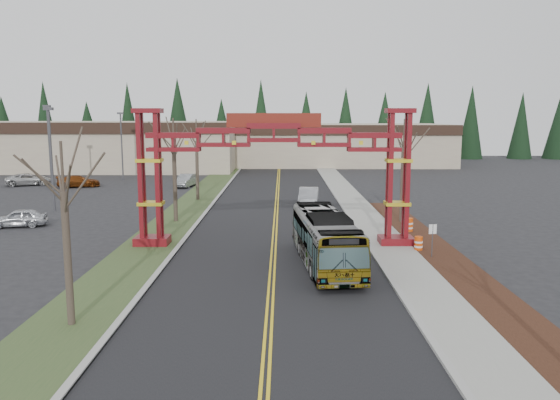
{
  "coord_description": "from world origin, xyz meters",
  "views": [
    {
      "loc": [
        0.55,
        -16.94,
        8.42
      ],
      "look_at": [
        0.41,
        15.36,
        3.43
      ],
      "focal_mm": 35.0,
      "sensor_mm": 36.0,
      "label": 1
    }
  ],
  "objects_px": {
    "retail_building_east": "(336,144)",
    "street_sign": "(433,234)",
    "gateway_arch": "(274,154)",
    "light_pole_mid": "(49,140)",
    "bare_tree_median_mid": "(174,146)",
    "barrel_mid": "(404,236)",
    "transit_bus": "(325,239)",
    "bare_tree_median_far": "(197,141)",
    "light_pole_near": "(51,152)",
    "parked_car_far_a": "(186,180)",
    "bare_tree_right_far": "(404,147)",
    "parked_car_near_a": "(19,218)",
    "parked_car_mid_a": "(78,181)",
    "bare_tree_median_near": "(64,193)",
    "barrel_south": "(418,244)",
    "light_pole_far": "(122,141)",
    "parked_car_far_b": "(29,179)",
    "retail_building_west": "(95,145)",
    "barrel_north": "(409,225)"
  },
  "relations": [
    {
      "from": "bare_tree_median_mid",
      "to": "parked_car_far_a",
      "type": "bearing_deg",
      "value": 97.77
    },
    {
      "from": "bare_tree_median_near",
      "to": "barrel_north",
      "type": "xyz_separation_m",
      "value": [
        17.77,
        17.9,
        -4.9
      ]
    },
    {
      "from": "bare_tree_median_near",
      "to": "bare_tree_right_far",
      "type": "bearing_deg",
      "value": 50.17
    },
    {
      "from": "light_pole_near",
      "to": "light_pole_mid",
      "type": "height_order",
      "value": "light_pole_mid"
    },
    {
      "from": "retail_building_east",
      "to": "street_sign",
      "type": "relative_size",
      "value": 18.22
    },
    {
      "from": "bare_tree_median_far",
      "to": "light_pole_mid",
      "type": "relative_size",
      "value": 0.84
    },
    {
      "from": "barrel_mid",
      "to": "bare_tree_median_far",
      "type": "bearing_deg",
      "value": 132.09
    },
    {
      "from": "retail_building_west",
      "to": "bare_tree_median_near",
      "type": "distance_m",
      "value": 71.36
    },
    {
      "from": "bare_tree_median_mid",
      "to": "barrel_mid",
      "type": "relative_size",
      "value": 9.28
    },
    {
      "from": "parked_car_far_a",
      "to": "barrel_north",
      "type": "relative_size",
      "value": 4.26
    },
    {
      "from": "retail_building_east",
      "to": "light_pole_near",
      "type": "relative_size",
      "value": 4.15
    },
    {
      "from": "bare_tree_median_mid",
      "to": "barrel_south",
      "type": "xyz_separation_m",
      "value": [
        17.08,
        -9.61,
        -5.56
      ]
    },
    {
      "from": "retail_building_west",
      "to": "parked_car_far_b",
      "type": "bearing_deg",
      "value": -91.3
    },
    {
      "from": "barrel_mid",
      "to": "transit_bus",
      "type": "bearing_deg",
      "value": -135.78
    },
    {
      "from": "gateway_arch",
      "to": "light_pole_mid",
      "type": "height_order",
      "value": "light_pole_mid"
    },
    {
      "from": "parked_car_mid_a",
      "to": "street_sign",
      "type": "bearing_deg",
      "value": -153.62
    },
    {
      "from": "bare_tree_median_far",
      "to": "barrel_mid",
      "type": "bearing_deg",
      "value": -47.91
    },
    {
      "from": "parked_car_near_a",
      "to": "barrel_north",
      "type": "height_order",
      "value": "parked_car_near_a"
    },
    {
      "from": "transit_bus",
      "to": "bare_tree_median_mid",
      "type": "bearing_deg",
      "value": 125.68
    },
    {
      "from": "parked_car_near_a",
      "to": "light_pole_mid",
      "type": "height_order",
      "value": "light_pole_mid"
    },
    {
      "from": "transit_bus",
      "to": "retail_building_west",
      "type": "bearing_deg",
      "value": 114.09
    },
    {
      "from": "transit_bus",
      "to": "bare_tree_median_far",
      "type": "height_order",
      "value": "bare_tree_median_far"
    },
    {
      "from": "bare_tree_median_mid",
      "to": "street_sign",
      "type": "height_order",
      "value": "bare_tree_median_mid"
    },
    {
      "from": "bare_tree_median_near",
      "to": "barrel_south",
      "type": "distance_m",
      "value": 21.62
    },
    {
      "from": "bare_tree_median_near",
      "to": "parked_car_far_a",
      "type": "bearing_deg",
      "value": 93.91
    },
    {
      "from": "retail_building_east",
      "to": "parked_car_far_a",
      "type": "relative_size",
      "value": 8.26
    },
    {
      "from": "parked_car_near_a",
      "to": "bare_tree_median_near",
      "type": "relative_size",
      "value": 0.54
    },
    {
      "from": "retail_building_west",
      "to": "bare_tree_median_mid",
      "type": "height_order",
      "value": "bare_tree_median_mid"
    },
    {
      "from": "retail_building_east",
      "to": "light_pole_near",
      "type": "distance_m",
      "value": 57.32
    },
    {
      "from": "gateway_arch",
      "to": "bare_tree_right_far",
      "type": "xyz_separation_m",
      "value": [
        10.0,
        7.68,
        0.02
      ]
    },
    {
      "from": "parked_car_mid_a",
      "to": "bare_tree_right_far",
      "type": "height_order",
      "value": "bare_tree_right_far"
    },
    {
      "from": "retail_building_west",
      "to": "transit_bus",
      "type": "relative_size",
      "value": 4.24
    },
    {
      "from": "parked_car_far_b",
      "to": "barrel_mid",
      "type": "bearing_deg",
      "value": -151.35
    },
    {
      "from": "retail_building_east",
      "to": "parked_car_mid_a",
      "type": "height_order",
      "value": "retail_building_east"
    },
    {
      "from": "retail_building_west",
      "to": "barrel_mid",
      "type": "relative_size",
      "value": 51.69
    },
    {
      "from": "transit_bus",
      "to": "retail_building_east",
      "type": "bearing_deg",
      "value": 78.72
    },
    {
      "from": "light_pole_far",
      "to": "retail_building_west",
      "type": "bearing_deg",
      "value": 119.01
    },
    {
      "from": "light_pole_far",
      "to": "barrel_mid",
      "type": "height_order",
      "value": "light_pole_far"
    },
    {
      "from": "parked_car_far_b",
      "to": "retail_building_east",
      "type": "bearing_deg",
      "value": -76.51
    },
    {
      "from": "transit_bus",
      "to": "parked_car_mid_a",
      "type": "bearing_deg",
      "value": 122.79
    },
    {
      "from": "light_pole_far",
      "to": "parked_car_far_b",
      "type": "bearing_deg",
      "value": -148.81
    },
    {
      "from": "bare_tree_median_near",
      "to": "light_pole_near",
      "type": "bearing_deg",
      "value": 113.73
    },
    {
      "from": "light_pole_far",
      "to": "barrel_south",
      "type": "xyz_separation_m",
      "value": [
        29.77,
        -38.78,
        -4.66
      ]
    },
    {
      "from": "bare_tree_median_far",
      "to": "bare_tree_right_far",
      "type": "bearing_deg",
      "value": -33.18
    },
    {
      "from": "barrel_north",
      "to": "light_pole_far",
      "type": "bearing_deg",
      "value": 132.56
    },
    {
      "from": "transit_bus",
      "to": "light_pole_near",
      "type": "bearing_deg",
      "value": 136.92
    },
    {
      "from": "parked_car_near_a",
      "to": "parked_car_mid_a",
      "type": "bearing_deg",
      "value": 178.09
    },
    {
      "from": "street_sign",
      "to": "barrel_south",
      "type": "xyz_separation_m",
      "value": [
        -0.37,
        1.72,
        -1.02
      ]
    },
    {
      "from": "parked_car_far_a",
      "to": "transit_bus",
      "type": "bearing_deg",
      "value": -57.31
    },
    {
      "from": "bare_tree_median_far",
      "to": "light_pole_near",
      "type": "xyz_separation_m",
      "value": [
        -11.85,
        -6.39,
        -0.63
      ]
    }
  ]
}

